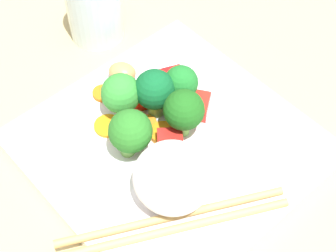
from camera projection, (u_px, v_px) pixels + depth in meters
The scene contains 22 objects.
ground_plane at pixel (169, 156), 59.42cm from camera, with size 110.00×110.00×2.00cm, color tan.
square_plate at pixel (169, 146), 57.92cm from camera, with size 28.11×28.11×1.77cm, color white.
rice_mound at pixel (173, 177), 50.88cm from camera, with size 7.86×8.04×6.12cm, color white.
broccoli_floret_0 at pixel (184, 110), 54.82cm from camera, with size 4.45×4.45×6.30cm.
broccoli_floret_1 at pixel (181, 84), 58.13cm from camera, with size 3.93×3.93×5.43cm.
broccoli_floret_2 at pixel (121, 94), 57.00cm from camera, with size 4.48×4.48×5.68cm.
broccoli_floret_3 at pixel (130, 132), 53.46cm from camera, with size 4.65×4.65×6.28cm.
broccoli_floret_4 at pixel (155, 91), 57.04cm from camera, with size 4.56×4.56×6.08cm.
carrot_slice_0 at pixel (160, 135), 57.35cm from camera, with size 2.94×2.94×0.71cm, color orange.
carrot_slice_1 at pixel (146, 125), 58.26cm from camera, with size 2.54×2.54×0.58cm, color orange.
carrot_slice_2 at pixel (148, 89), 61.38cm from camera, with size 2.35×2.35×0.66cm, color orange.
carrot_slice_3 at pixel (108, 126), 58.28cm from camera, with size 3.11×3.11×0.41cm, color orange.
carrot_slice_4 at pixel (103, 93), 61.11cm from camera, with size 2.44×2.44×0.51cm, color orange.
pepper_chunk_0 at pixel (170, 145), 55.71cm from camera, with size 3.06×2.73×2.08cm, color red.
pepper_chunk_1 at pixel (138, 98), 60.00cm from camera, with size 2.71×1.97×1.48cm, color red.
pepper_chunk_2 at pixel (173, 81), 61.23cm from camera, with size 2.87×2.57×2.09cm, color red.
pepper_chunk_3 at pixel (196, 105), 59.06cm from camera, with size 2.95×3.07×1.99cm, color red.
pepper_chunk_4 at pixel (125, 88), 60.57cm from camera, with size 2.40×1.75×2.07cm, color red.
chicken_piece_0 at pixel (122, 72), 62.03cm from camera, with size 3.36×2.70×2.16cm, color tan.
chicken_piece_2 at pixel (127, 130), 56.71cm from camera, with size 2.89×2.34×2.30cm, color tan.
chopstick_pair at pixel (174, 223), 50.84cm from camera, with size 22.14×11.51×0.84cm.
drinking_glass at pixel (94, 6), 66.50cm from camera, with size 7.10×7.10×9.28cm, color silver.
Camera 1 is at (20.82, 25.70, 48.49)cm, focal length 55.63 mm.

